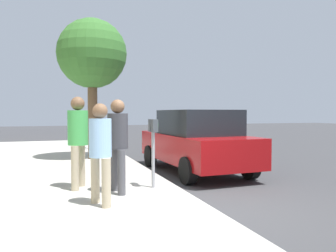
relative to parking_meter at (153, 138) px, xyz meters
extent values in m
plane|color=#38383A|center=(-1.25, -0.52, -1.17)|extent=(80.00, 80.00, 0.00)
cube|color=#A8A59E|center=(-1.25, 2.48, -1.09)|extent=(28.00, 6.00, 0.15)
cylinder|color=gray|center=(0.00, 0.00, -0.44)|extent=(0.07, 0.07, 1.15)
cube|color=#383D42|center=(-0.10, 0.00, 0.26)|extent=(0.16, 0.11, 0.26)
cube|color=#383D42|center=(0.10, 0.00, 0.26)|extent=(0.16, 0.11, 0.26)
cube|color=#268C33|center=(-0.10, -0.06, 0.28)|extent=(0.10, 0.01, 0.10)
cube|color=#268C33|center=(0.10, -0.06, 0.28)|extent=(0.10, 0.01, 0.10)
cylinder|color=#47474C|center=(-0.02, 0.80, -0.59)|extent=(0.15, 0.15, 0.85)
cylinder|color=#47474C|center=(-0.40, 0.74, -0.59)|extent=(0.15, 0.15, 0.85)
cylinder|color=#333338|center=(-0.21, 0.77, 0.17)|extent=(0.39, 0.39, 0.68)
sphere|color=brown|center=(-0.21, 0.77, 0.65)|extent=(0.27, 0.27, 0.27)
cylinder|color=tan|center=(-0.78, 1.26, -0.61)|extent=(0.15, 0.15, 0.81)
cylinder|color=tan|center=(-1.13, 1.13, -0.61)|extent=(0.15, 0.15, 0.81)
cylinder|color=#8CB7E0|center=(-0.95, 1.19, 0.11)|extent=(0.37, 0.37, 0.64)
sphere|color=brown|center=(-0.95, 1.19, 0.55)|extent=(0.25, 0.25, 0.25)
cylinder|color=tan|center=(0.62, 1.39, -0.57)|extent=(0.15, 0.15, 0.89)
cylinder|color=tan|center=(0.25, 1.54, -0.57)|extent=(0.15, 0.15, 0.89)
cylinder|color=green|center=(0.44, 1.46, 0.22)|extent=(0.41, 0.41, 0.70)
sphere|color=brown|center=(0.44, 1.46, 0.71)|extent=(0.28, 0.28, 0.28)
cube|color=maroon|center=(2.13, -1.87, -0.46)|extent=(4.46, 2.00, 0.76)
cube|color=black|center=(1.93, -1.87, 0.26)|extent=(2.26, 1.77, 0.68)
cylinder|color=black|center=(3.53, -0.94, -0.84)|extent=(0.67, 0.24, 0.66)
cylinder|color=black|center=(3.59, -2.69, -0.84)|extent=(0.67, 0.24, 0.66)
cylinder|color=black|center=(0.67, -1.05, -0.84)|extent=(0.67, 0.24, 0.66)
cylinder|color=black|center=(0.74, -2.79, -0.84)|extent=(0.67, 0.24, 0.66)
cylinder|color=brown|center=(4.83, 0.71, 0.40)|extent=(0.32, 0.32, 2.83)
sphere|color=#356B2A|center=(4.83, 0.71, 2.51)|extent=(2.31, 2.31, 2.31)
cylinder|color=black|center=(7.64, 0.30, 0.78)|extent=(0.12, 0.12, 3.60)
cube|color=black|center=(7.64, 0.10, 2.13)|extent=(0.24, 0.20, 0.76)
sphere|color=red|center=(7.64, -0.01, 2.37)|extent=(0.14, 0.14, 0.14)
sphere|color=orange|center=(7.64, -0.01, 2.13)|extent=(0.14, 0.14, 0.14)
sphere|color=green|center=(7.64, -0.01, 1.89)|extent=(0.14, 0.14, 0.14)
camera|label=1|loc=(-6.44, 1.89, 0.52)|focal=35.05mm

